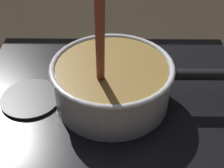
{
  "coord_description": "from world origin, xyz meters",
  "views": [
    {
      "loc": [
        0.09,
        -0.4,
        0.44
      ],
      "look_at": [
        0.08,
        0.08,
        0.05
      ],
      "focal_mm": 50.69,
      "sensor_mm": 36.0,
      "label": 1
    }
  ],
  "objects": [
    {
      "name": "hob_plate",
      "position": [
        0.08,
        0.08,
        0.01
      ],
      "size": [
        0.56,
        0.48,
        0.01
      ],
      "primitive_type": "cube",
      "color": "black",
      "rests_on": "ground"
    },
    {
      "name": "burner_ring",
      "position": [
        0.08,
        0.08,
        0.02
      ],
      "size": [
        0.17,
        0.17,
        0.01
      ],
      "primitive_type": "torus",
      "color": "#592D0C",
      "rests_on": "hob_plate"
    },
    {
      "name": "cooking_pan",
      "position": [
        0.08,
        0.08,
        0.06
      ],
      "size": [
        0.38,
        0.26,
        0.33
      ],
      "color": "silver",
      "rests_on": "hob_plate"
    },
    {
      "name": "spare_burner",
      "position": [
        -0.08,
        0.08,
        0.01
      ],
      "size": [
        0.12,
        0.12,
        0.01
      ],
      "primitive_type": "cylinder",
      "color": "#262628",
      "rests_on": "hob_plate"
    },
    {
      "name": "ground",
      "position": [
        0.0,
        0.0,
        -0.02
      ],
      "size": [
        2.4,
        1.6,
        0.04
      ],
      "primitive_type": "cube",
      "color": "#9E8466"
    }
  ]
}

